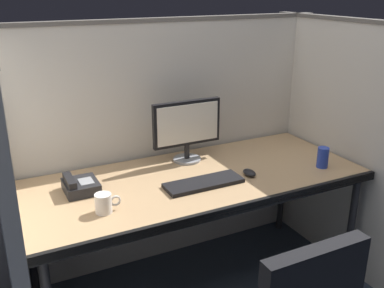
{
  "coord_description": "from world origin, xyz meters",
  "views": [
    {
      "loc": [
        -1.03,
        -1.7,
        1.75
      ],
      "look_at": [
        0.0,
        0.35,
        0.92
      ],
      "focal_mm": 41.15,
      "sensor_mm": 36.0,
      "label": 1
    }
  ],
  "objects_px": {
    "desk": "(197,186)",
    "computer_mouse": "(249,173)",
    "monitor_center": "(187,127)",
    "soda_can": "(323,157)",
    "desk_phone": "(80,186)",
    "coffee_mug": "(104,203)",
    "keyboard_main": "(204,183)"
  },
  "relations": [
    {
      "from": "desk",
      "to": "computer_mouse",
      "type": "height_order",
      "value": "computer_mouse"
    },
    {
      "from": "monitor_center",
      "to": "soda_can",
      "type": "distance_m",
      "value": 0.82
    },
    {
      "from": "soda_can",
      "to": "desk_phone",
      "type": "height_order",
      "value": "soda_can"
    },
    {
      "from": "coffee_mug",
      "to": "desk_phone",
      "type": "relative_size",
      "value": 0.66
    },
    {
      "from": "keyboard_main",
      "to": "computer_mouse",
      "type": "relative_size",
      "value": 4.48
    },
    {
      "from": "monitor_center",
      "to": "soda_can",
      "type": "relative_size",
      "value": 3.52
    },
    {
      "from": "keyboard_main",
      "to": "monitor_center",
      "type": "bearing_deg",
      "value": 78.3
    },
    {
      "from": "monitor_center",
      "to": "desk_phone",
      "type": "relative_size",
      "value": 2.26
    },
    {
      "from": "desk",
      "to": "coffee_mug",
      "type": "relative_size",
      "value": 15.08
    },
    {
      "from": "coffee_mug",
      "to": "keyboard_main",
      "type": "bearing_deg",
      "value": 5.86
    },
    {
      "from": "monitor_center",
      "to": "coffee_mug",
      "type": "relative_size",
      "value": 3.41
    },
    {
      "from": "keyboard_main",
      "to": "computer_mouse",
      "type": "distance_m",
      "value": 0.29
    },
    {
      "from": "desk",
      "to": "monitor_center",
      "type": "bearing_deg",
      "value": 76.12
    },
    {
      "from": "keyboard_main",
      "to": "desk_phone",
      "type": "bearing_deg",
      "value": 160.73
    },
    {
      "from": "desk",
      "to": "monitor_center",
      "type": "height_order",
      "value": "monitor_center"
    },
    {
      "from": "computer_mouse",
      "to": "desk_phone",
      "type": "xyz_separation_m",
      "value": [
        -0.9,
        0.22,
        0.02
      ]
    },
    {
      "from": "monitor_center",
      "to": "desk_phone",
      "type": "bearing_deg",
      "value": -168.4
    },
    {
      "from": "desk_phone",
      "to": "coffee_mug",
      "type": "bearing_deg",
      "value": -79.27
    },
    {
      "from": "desk",
      "to": "soda_can",
      "type": "height_order",
      "value": "soda_can"
    },
    {
      "from": "coffee_mug",
      "to": "monitor_center",
      "type": "bearing_deg",
      "value": 33.03
    },
    {
      "from": "desk",
      "to": "desk_phone",
      "type": "bearing_deg",
      "value": 169.45
    },
    {
      "from": "soda_can",
      "to": "computer_mouse",
      "type": "bearing_deg",
      "value": 168.86
    },
    {
      "from": "desk",
      "to": "desk_phone",
      "type": "relative_size",
      "value": 10.0
    },
    {
      "from": "desk",
      "to": "coffee_mug",
      "type": "xyz_separation_m",
      "value": [
        -0.57,
        -0.16,
        0.1
      ]
    },
    {
      "from": "keyboard_main",
      "to": "desk",
      "type": "bearing_deg",
      "value": 84.16
    },
    {
      "from": "desk_phone",
      "to": "monitor_center",
      "type": "bearing_deg",
      "value": 11.6
    },
    {
      "from": "coffee_mug",
      "to": "desk_phone",
      "type": "xyz_separation_m",
      "value": [
        -0.05,
        0.27,
        -0.01
      ]
    },
    {
      "from": "desk",
      "to": "desk_phone",
      "type": "height_order",
      "value": "desk_phone"
    },
    {
      "from": "desk",
      "to": "computer_mouse",
      "type": "bearing_deg",
      "value": -20.74
    },
    {
      "from": "desk_phone",
      "to": "keyboard_main",
      "type": "bearing_deg",
      "value": -19.27
    },
    {
      "from": "desk",
      "to": "computer_mouse",
      "type": "distance_m",
      "value": 0.3
    },
    {
      "from": "keyboard_main",
      "to": "soda_can",
      "type": "height_order",
      "value": "soda_can"
    }
  ]
}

